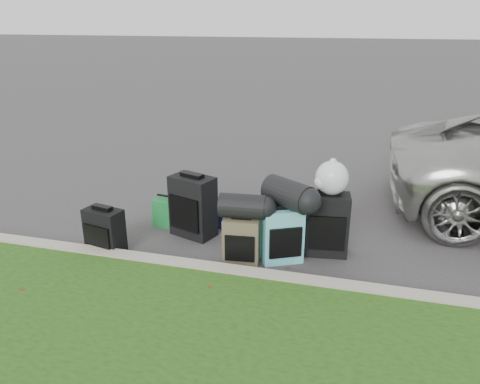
% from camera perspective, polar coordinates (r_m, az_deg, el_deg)
% --- Properties ---
extents(ground, '(120.00, 120.00, 0.00)m').
position_cam_1_polar(ground, '(5.94, 0.43, -5.72)').
color(ground, '#383535').
rests_on(ground, ground).
extents(curb, '(120.00, 0.18, 0.15)m').
position_cam_1_polar(curb, '(5.06, -2.47, -9.81)').
color(curb, '#9E937F').
rests_on(curb, ground).
extents(suitcase_small_black, '(0.49, 0.33, 0.56)m').
position_cam_1_polar(suitcase_small_black, '(5.70, -16.16, -4.67)').
color(suitcase_small_black, black).
rests_on(suitcase_small_black, ground).
extents(suitcase_large_black_left, '(0.62, 0.48, 0.78)m').
position_cam_1_polar(suitcase_large_black_left, '(5.93, -5.74, -1.75)').
color(suitcase_large_black_left, black).
rests_on(suitcase_large_black_left, ground).
extents(suitcase_olive, '(0.43, 0.29, 0.55)m').
position_cam_1_polar(suitcase_olive, '(5.27, 0.18, -5.98)').
color(suitcase_olive, '#463E2C').
rests_on(suitcase_olive, ground).
extents(suitcase_teal, '(0.52, 0.44, 0.64)m').
position_cam_1_polar(suitcase_teal, '(5.33, 5.13, -5.20)').
color(suitcase_teal, '#4E9CAC').
rests_on(suitcase_teal, ground).
extents(suitcase_large_black_right, '(0.53, 0.36, 0.74)m').
position_cam_1_polar(suitcase_large_black_right, '(5.53, 10.53, -3.91)').
color(suitcase_large_black_right, black).
rests_on(suitcase_large_black_right, ground).
extents(tote_green, '(0.36, 0.30, 0.37)m').
position_cam_1_polar(tote_green, '(6.32, -8.77, -2.41)').
color(tote_green, '#1B7A35').
rests_on(tote_green, ground).
extents(tote_navy, '(0.38, 0.34, 0.33)m').
position_cam_1_polar(tote_navy, '(6.15, -0.96, -3.05)').
color(tote_navy, navy).
rests_on(tote_navy, ground).
extents(duffel_left, '(0.53, 0.31, 0.27)m').
position_cam_1_polar(duffel_left, '(5.13, 0.28, -1.72)').
color(duffel_left, black).
rests_on(duffel_left, suitcase_olive).
extents(duffel_right, '(0.64, 0.58, 0.32)m').
position_cam_1_polar(duffel_right, '(5.18, 5.94, -0.23)').
color(duffel_right, black).
rests_on(duffel_right, suitcase_teal).
extents(trash_bag, '(0.38, 0.38, 0.38)m').
position_cam_1_polar(trash_bag, '(5.37, 11.14, 1.68)').
color(trash_bag, silver).
rests_on(trash_bag, suitcase_large_black_right).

